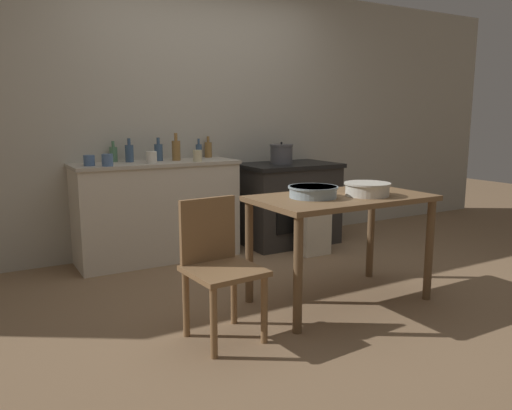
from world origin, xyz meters
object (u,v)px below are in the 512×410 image
object	(u,v)px
flour_sack	(313,232)
bottle_mid_left	(159,152)
cup_right	(107,160)
cup_mid_right	(89,161)
cup_far_right	(198,156)
bottle_center_left	(199,151)
stock_pot	(281,154)
bottle_center	(176,150)
stove	(287,203)
work_table	(341,211)
bottle_left	(114,154)
bottle_center_right	(129,153)
chair	(218,264)
mixing_bowl_small	(313,191)
bottle_far_left	(208,149)
cup_end_right	(152,157)
mixing_bowl_large	(367,188)

from	to	relation	value
flour_sack	bottle_mid_left	xyz separation A→B (m)	(-1.26, 0.64, 0.76)
flour_sack	cup_right	size ratio (longest dim) A/B	4.24
cup_mid_right	cup_far_right	xyz separation A→B (m)	(0.91, -0.09, 0.01)
flour_sack	bottle_center_left	size ratio (longest dim) A/B	2.20
stock_pot	cup_right	distance (m)	1.74
bottle_center	cup_far_right	xyz separation A→B (m)	(0.12, -0.20, -0.04)
stove	cup_right	bearing A→B (deg)	-176.82
work_table	flour_sack	world-z (taller)	work_table
bottle_left	bottle_center_right	xyz separation A→B (m)	(0.12, -0.09, 0.01)
chair	cup_mid_right	size ratio (longest dim) A/B	9.22
mixing_bowl_small	bottle_mid_left	bearing A→B (deg)	106.04
bottle_center_left	cup_far_right	bearing A→B (deg)	-115.74
cup_mid_right	bottle_far_left	bearing A→B (deg)	12.74
cup_end_right	cup_mid_right	bearing A→B (deg)	177.05
cup_right	flour_sack	bearing A→B (deg)	-12.36
mixing_bowl_small	cup_right	distance (m)	1.75
bottle_mid_left	bottle_far_left	bearing A→B (deg)	11.70
bottle_center_left	bottle_center	distance (m)	0.27
cup_right	mixing_bowl_small	bearing A→B (deg)	-54.99
cup_mid_right	cup_far_right	world-z (taller)	cup_far_right
bottle_far_left	bottle_left	size ratio (longest dim) A/B	1.12
mixing_bowl_small	cup_end_right	world-z (taller)	cup_end_right
chair	bottle_center_left	world-z (taller)	bottle_center_left
mixing_bowl_small	cup_right	size ratio (longest dim) A/B	3.42
mixing_bowl_small	flour_sack	bearing A→B (deg)	52.97
stock_pot	bottle_far_left	xyz separation A→B (m)	(-0.67, 0.26, 0.05)
flour_sack	bottle_left	xyz separation A→B (m)	(-1.64, 0.74, 0.75)
mixing_bowl_small	bottle_center_left	world-z (taller)	bottle_center_left
bottle_center_right	cup_end_right	distance (m)	0.24
cup_end_right	bottle_center_right	bearing A→B (deg)	124.41
flour_sack	bottle_far_left	distance (m)	1.29
bottle_far_left	bottle_mid_left	size ratio (longest dim) A/B	0.98
chair	bottle_center_right	size ratio (longest dim) A/B	3.93
stove	work_table	bearing A→B (deg)	-110.82
chair	bottle_center_left	xyz separation A→B (m)	(0.69, 1.83, 0.52)
work_table	cup_far_right	xyz separation A→B (m)	(-0.42, 1.47, 0.29)
flour_sack	bottle_left	world-z (taller)	bottle_left
cup_right	cup_end_right	xyz separation A→B (m)	(0.39, 0.07, 0.00)
bottle_mid_left	cup_far_right	distance (m)	0.37
work_table	bottle_center	bearing A→B (deg)	108.18
bottle_center	cup_mid_right	world-z (taller)	bottle_center
bottle_center	chair	bearing A→B (deg)	-103.87
bottle_center_right	cup_end_right	bearing A→B (deg)	-55.59
flour_sack	mixing_bowl_large	world-z (taller)	mixing_bowl_large
stove	cup_right	xyz separation A→B (m)	(-1.81, -0.10, 0.53)
chair	bottle_center_right	distance (m)	1.89
bottle_mid_left	bottle_center_right	xyz separation A→B (m)	(-0.26, 0.01, -0.00)
bottle_far_left	bottle_left	bearing A→B (deg)	-179.38
bottle_center	bottle_center_right	bearing A→B (deg)	171.73
stock_pot	mixing_bowl_small	xyz separation A→B (m)	(-0.73, -1.52, -0.12)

